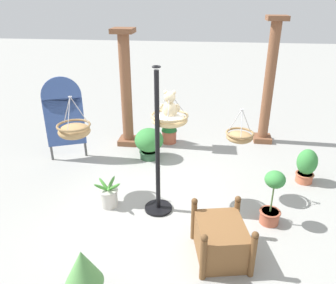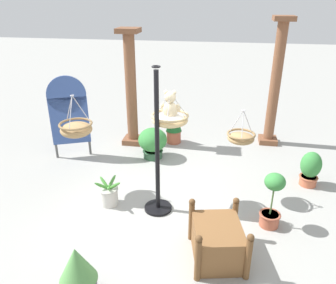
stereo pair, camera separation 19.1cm
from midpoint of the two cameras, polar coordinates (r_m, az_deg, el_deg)
ground_plane at (r=5.49m, az=-1.19°, el=-11.27°), size 40.00×40.00×0.00m
display_pole_central at (r=5.09m, az=-2.84°, el=-5.02°), size 0.44×0.44×2.30m
hanging_basket_with_teddy at (r=4.97m, az=-0.82°, el=3.96°), size 0.57×0.57×0.52m
teddy_bear at (r=4.93m, az=-0.80°, el=6.10°), size 0.30×0.28×0.44m
hanging_basket_left_high at (r=5.52m, az=-16.81°, el=1.95°), size 0.54×0.54×0.69m
hanging_basket_right_low at (r=5.34m, az=11.23°, el=0.99°), size 0.45×0.45×0.55m
greenhouse_pillar_left at (r=7.34m, az=-7.97°, el=8.55°), size 0.46×0.46×2.54m
greenhouse_pillar_right at (r=7.67m, az=16.27°, el=9.39°), size 0.43×0.43×2.78m
wooden_planter_box at (r=4.53m, az=7.84°, el=-16.22°), size 0.83×0.93×0.67m
potted_plant_fern_front at (r=4.06m, az=-15.69°, el=-21.26°), size 0.43×0.43×0.70m
potted_plant_flowering_red at (r=5.14m, az=16.48°, el=-9.24°), size 0.32×0.32×0.88m
potted_plant_tall_leafy at (r=6.47m, az=21.95°, el=-3.80°), size 0.36×0.36×0.65m
potted_plant_small_succulent at (r=6.89m, az=-4.06°, el=-0.04°), size 0.60×0.60×0.65m
potted_plant_conical_shrub at (r=5.54m, az=-11.18°, el=-9.02°), size 0.44×0.46×0.46m
potted_plant_trailing_ivy at (r=7.57m, az=-0.51°, el=2.87°), size 0.36×0.36×0.83m
display_sign_board at (r=6.98m, az=-18.27°, el=4.88°), size 0.72×0.33×1.73m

